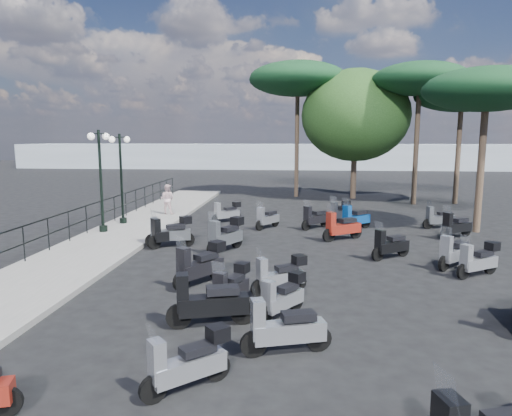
# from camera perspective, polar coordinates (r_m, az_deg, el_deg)

# --- Properties ---
(ground) EXTENTS (120.00, 120.00, 0.00)m
(ground) POSITION_cam_1_polar(r_m,az_deg,el_deg) (13.88, 3.39, -7.38)
(ground) COLOR black
(ground) RESTS_ON ground
(sidewalk) EXTENTS (3.00, 30.00, 0.15)m
(sidewalk) POSITION_cam_1_polar(r_m,az_deg,el_deg) (18.13, -17.28, -3.66)
(sidewalk) COLOR slate
(sidewalk) RESTS_ON ground
(railing) EXTENTS (0.04, 26.04, 1.10)m
(railing) POSITION_cam_1_polar(r_m,az_deg,el_deg) (18.34, -21.39, -1.11)
(railing) COLOR black
(railing) RESTS_ON sidewalk
(lamp_post_1) EXTENTS (0.48, 1.16, 4.01)m
(lamp_post_1) POSITION_cam_1_polar(r_m,az_deg,el_deg) (18.92, -18.86, 4.01)
(lamp_post_1) COLOR black
(lamp_post_1) RESTS_ON sidewalk
(lamp_post_2) EXTENTS (0.61, 1.07, 3.87)m
(lamp_post_2) POSITION_cam_1_polar(r_m,az_deg,el_deg) (20.57, -16.51, 4.25)
(lamp_post_2) COLOR black
(lamp_post_2) RESTS_ON sidewalk
(pedestrian_far) EXTENTS (0.77, 0.63, 1.46)m
(pedestrian_far) POSITION_cam_1_polar(r_m,az_deg,el_deg) (22.68, -11.03, 1.09)
(pedestrian_far) COLOR beige
(pedestrian_far) RESTS_ON sidewalk
(scooter_1) EXTENTS (1.81, 0.78, 1.47)m
(scooter_1) POSITION_cam_1_polar(r_m,az_deg,el_deg) (9.60, -5.93, -11.73)
(scooter_1) COLOR black
(scooter_1) RESTS_ON ground
(scooter_2) EXTENTS (0.75, 1.47, 1.22)m
(scooter_2) POSITION_cam_1_polar(r_m,az_deg,el_deg) (10.60, -3.13, -9.96)
(scooter_2) COLOR black
(scooter_2) RESTS_ON ground
(scooter_3) EXTENTS (1.72, 0.71, 1.39)m
(scooter_3) POSITION_cam_1_polar(r_m,az_deg,el_deg) (16.50, -10.87, -3.18)
(scooter_3) COLOR black
(scooter_3) RESTS_ON ground
(scooter_4) EXTENTS (1.37, 1.31, 1.37)m
(scooter_4) POSITION_cam_1_polar(r_m,az_deg,el_deg) (16.53, -10.62, -3.02)
(scooter_4) COLOR black
(scooter_4) RESTS_ON ground
(scooter_5) EXTENTS (1.24, 1.11, 1.21)m
(scooter_5) POSITION_cam_1_polar(r_m,az_deg,el_deg) (20.93, -3.67, -0.58)
(scooter_5) COLOR black
(scooter_5) RESTS_ON ground
(scooter_6) EXTENTS (1.25, 1.12, 1.21)m
(scooter_6) POSITION_cam_1_polar(r_m,az_deg,el_deg) (7.43, -8.56, -18.62)
(scooter_6) COLOR black
(scooter_6) RESTS_ON ground
(scooter_7) EXTENTS (1.39, 0.92, 1.22)m
(scooter_7) POSITION_cam_1_polar(r_m,az_deg,el_deg) (11.50, 3.01, -8.44)
(scooter_7) COLOR black
(scooter_7) RESTS_ON ground
(scooter_8) EXTENTS (1.17, 1.54, 1.41)m
(scooter_8) POSITION_cam_1_polar(r_m,az_deg,el_deg) (12.20, -6.97, -7.12)
(scooter_8) COLOR black
(scooter_8) RESTS_ON ground
(scooter_9) EXTENTS (1.09, 1.68, 1.47)m
(scooter_9) POSITION_cam_1_polar(r_m,az_deg,el_deg) (15.59, -3.82, -3.48)
(scooter_9) COLOR black
(scooter_9) RESTS_ON ground
(scooter_10) EXTENTS (0.96, 1.36, 1.24)m
(scooter_10) POSITION_cam_1_polar(r_m,az_deg,el_deg) (19.47, 1.40, -1.35)
(scooter_10) COLOR black
(scooter_10) RESTS_ON ground
(scooter_12) EXTENTS (1.65, 0.73, 1.35)m
(scooter_12) POSITION_cam_1_polar(r_m,az_deg,el_deg) (8.46, 3.55, -14.93)
(scooter_12) COLOR black
(scooter_12) RESTS_ON ground
(scooter_13) EXTENTS (0.99, 1.28, 1.18)m
(scooter_13) POSITION_cam_1_polar(r_m,az_deg,el_deg) (10.07, 3.33, -11.08)
(scooter_13) COLOR black
(scooter_13) RESTS_ON ground
(scooter_14) EXTENTS (1.36, 1.02, 1.27)m
(scooter_14) POSITION_cam_1_polar(r_m,az_deg,el_deg) (15.26, 16.42, -4.53)
(scooter_14) COLOR black
(scooter_14) RESTS_ON ground
(scooter_15) EXTENTS (1.38, 1.23, 1.39)m
(scooter_15) POSITION_cam_1_polar(r_m,az_deg,el_deg) (19.63, 12.27, -1.31)
(scooter_15) COLOR black
(scooter_15) RESTS_ON ground
(scooter_16) EXTENTS (1.21, 1.24, 1.30)m
(scooter_16) POSITION_cam_1_polar(r_m,az_deg,el_deg) (19.58, 7.38, -1.30)
(scooter_16) COLOR black
(scooter_16) RESTS_ON ground
(scooter_20) EXTENTS (1.27, 1.23, 1.33)m
(scooter_20) POSITION_cam_1_polar(r_m,az_deg,el_deg) (14.87, 23.53, -5.17)
(scooter_20) COLOR black
(scooter_20) RESTS_ON ground
(scooter_21) EXTENTS (1.57, 1.09, 1.43)m
(scooter_21) POSITION_cam_1_polar(r_m,az_deg,el_deg) (17.55, 10.67, -2.41)
(scooter_21) COLOR black
(scooter_21) RESTS_ON ground
(scooter_22) EXTENTS (1.05, 1.36, 1.25)m
(scooter_22) POSITION_cam_1_polar(r_m,az_deg,el_deg) (21.27, 10.41, -0.51)
(scooter_22) COLOR black
(scooter_22) RESTS_ON ground
(scooter_26) EXTENTS (1.39, 0.97, 1.24)m
(scooter_26) POSITION_cam_1_polar(r_m,az_deg,el_deg) (14.25, 26.02, -5.91)
(scooter_26) COLOR black
(scooter_26) RESTS_ON ground
(scooter_27) EXTENTS (1.44, 1.06, 1.34)m
(scooter_27) POSITION_cam_1_polar(r_m,az_deg,el_deg) (19.21, 23.68, -2.13)
(scooter_27) COLOR black
(scooter_27) RESTS_ON ground
(scooter_28) EXTENTS (1.51, 0.68, 1.24)m
(scooter_28) POSITION_cam_1_polar(r_m,az_deg,el_deg) (20.99, 21.90, -1.25)
(scooter_28) COLOR black
(scooter_28) RESTS_ON ground
(broadleaf_tree) EXTENTS (6.72, 6.72, 8.07)m
(broadleaf_tree) POSITION_cam_1_polar(r_m,az_deg,el_deg) (29.66, 12.33, 11.22)
(broadleaf_tree) COLOR #38281E
(broadleaf_tree) RESTS_ON ground
(pine_0) EXTENTS (5.31, 5.31, 8.04)m
(pine_0) POSITION_cam_1_polar(r_m,az_deg,el_deg) (28.11, 19.79, 14.87)
(pine_0) COLOR #38281E
(pine_0) RESTS_ON ground
(pine_1) EXTENTS (5.28, 5.28, 7.14)m
(pine_1) POSITION_cam_1_polar(r_m,az_deg,el_deg) (29.12, 24.35, 12.63)
(pine_1) COLOR #38281E
(pine_1) RESTS_ON ground
(pine_2) EXTENTS (6.22, 6.22, 8.62)m
(pine_2) POSITION_cam_1_polar(r_m,az_deg,el_deg) (30.19, 5.24, 15.72)
(pine_2) COLOR #38281E
(pine_2) RESTS_ON ground
(pine_3) EXTENTS (4.96, 4.96, 6.60)m
(pine_3) POSITION_cam_1_polar(r_m,az_deg,el_deg) (20.68, 26.88, 12.99)
(pine_3) COLOR #38281E
(pine_3) RESTS_ON ground
(distant_hills) EXTENTS (70.00, 8.00, 3.00)m
(distant_hills) POSITION_cam_1_polar(r_m,az_deg,el_deg) (58.37, 4.97, 6.48)
(distant_hills) COLOR gray
(distant_hills) RESTS_ON ground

